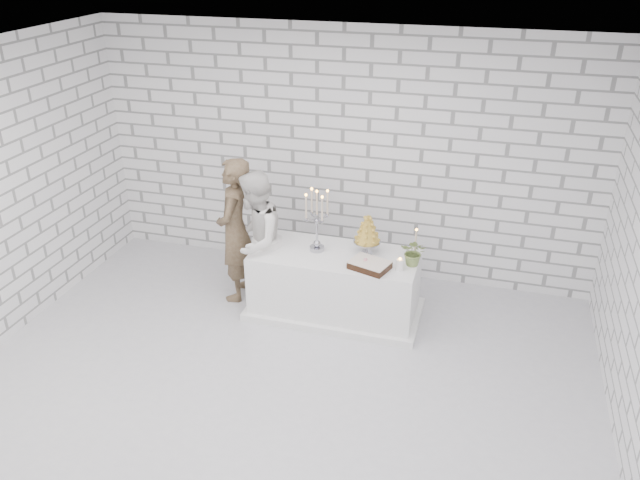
{
  "coord_description": "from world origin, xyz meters",
  "views": [
    {
      "loc": [
        1.7,
        -4.42,
        3.94
      ],
      "look_at": [
        0.12,
        1.13,
        1.05
      ],
      "focal_mm": 35.44,
      "sensor_mm": 36.0,
      "label": 1
    }
  ],
  "objects_px": {
    "cake_table": "(335,284)",
    "candelabra": "(317,221)",
    "croquembouche": "(367,234)",
    "groom": "(235,230)",
    "bride": "(256,241)"
  },
  "relations": [
    {
      "from": "croquembouche",
      "to": "groom",
      "type": "bearing_deg",
      "value": -178.33
    },
    {
      "from": "bride",
      "to": "croquembouche",
      "type": "bearing_deg",
      "value": 92.47
    },
    {
      "from": "groom",
      "to": "bride",
      "type": "height_order",
      "value": "groom"
    },
    {
      "from": "cake_table",
      "to": "candelabra",
      "type": "relative_size",
      "value": 2.54
    },
    {
      "from": "bride",
      "to": "croquembouche",
      "type": "distance_m",
      "value": 1.25
    },
    {
      "from": "groom",
      "to": "croquembouche",
      "type": "height_order",
      "value": "groom"
    },
    {
      "from": "groom",
      "to": "cake_table",
      "type": "bearing_deg",
      "value": 80.24
    },
    {
      "from": "cake_table",
      "to": "bride",
      "type": "relative_size",
      "value": 1.12
    },
    {
      "from": "cake_table",
      "to": "candelabra",
      "type": "distance_m",
      "value": 0.76
    },
    {
      "from": "cake_table",
      "to": "bride",
      "type": "xyz_separation_m",
      "value": [
        -0.9,
        -0.04,
        0.43
      ]
    },
    {
      "from": "groom",
      "to": "bride",
      "type": "bearing_deg",
      "value": 62.99
    },
    {
      "from": "cake_table",
      "to": "candelabra",
      "type": "bearing_deg",
      "value": 171.98
    },
    {
      "from": "candelabra",
      "to": "croquembouche",
      "type": "height_order",
      "value": "candelabra"
    },
    {
      "from": "cake_table",
      "to": "groom",
      "type": "xyz_separation_m",
      "value": [
        -1.19,
        0.07,
        0.47
      ]
    },
    {
      "from": "bride",
      "to": "candelabra",
      "type": "relative_size",
      "value": 2.26
    }
  ]
}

